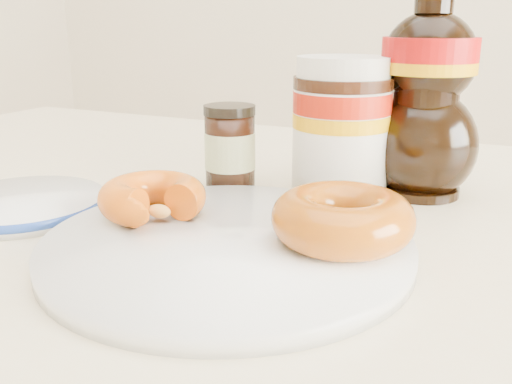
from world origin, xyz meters
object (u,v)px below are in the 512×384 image
at_px(donut_whole, 343,218).
at_px(blue_rim_saucer, 23,203).
at_px(dining_table, 278,329).
at_px(nutella_jar, 341,121).
at_px(plate, 227,245).
at_px(dark_jar, 230,147).
at_px(donut_bitten, 152,197).
at_px(syrup_bottle, 427,90).

height_order(donut_whole, blue_rim_saucer, donut_whole).
xyz_separation_m(dining_table, donut_whole, (0.06, -0.02, 0.12)).
xyz_separation_m(dining_table, nutella_jar, (0.01, 0.14, 0.16)).
bearing_deg(blue_rim_saucer, nutella_jar, 36.96).
bearing_deg(plate, dining_table, 66.52).
xyz_separation_m(dining_table, dark_jar, (-0.10, 0.11, 0.12)).
distance_m(donut_bitten, dark_jar, 0.15).
distance_m(dining_table, nutella_jar, 0.21).
xyz_separation_m(nutella_jar, syrup_bottle, (0.07, 0.03, 0.03)).
bearing_deg(dark_jar, donut_whole, -39.63).
height_order(syrup_bottle, dark_jar, syrup_bottle).
xyz_separation_m(plate, donut_whole, (0.08, 0.03, 0.02)).
bearing_deg(donut_bitten, dining_table, 16.33).
distance_m(dining_table, plate, 0.10).
bearing_deg(donut_whole, syrup_bottle, 83.86).
bearing_deg(dining_table, donut_bitten, -162.73).
bearing_deg(syrup_bottle, blue_rim_saucer, -145.82).
distance_m(nutella_jar, dark_jar, 0.12).
height_order(dining_table, donut_bitten, donut_bitten).
bearing_deg(plate, donut_bitten, 167.20).
relative_size(nutella_jar, blue_rim_saucer, 0.92).
distance_m(dining_table, donut_whole, 0.13).
xyz_separation_m(syrup_bottle, blue_rim_saucer, (-0.31, -0.21, -0.09)).
height_order(donut_bitten, nutella_jar, nutella_jar).
distance_m(plate, syrup_bottle, 0.26).
relative_size(donut_whole, syrup_bottle, 0.50).
bearing_deg(donut_whole, plate, -160.62).
xyz_separation_m(plate, donut_bitten, (-0.08, 0.02, 0.02)).
height_order(donut_bitten, dark_jar, dark_jar).
bearing_deg(syrup_bottle, plate, -114.48).
distance_m(donut_whole, blue_rim_saucer, 0.29).
height_order(donut_whole, nutella_jar, nutella_jar).
distance_m(donut_bitten, donut_whole, 0.16).
distance_m(donut_bitten, syrup_bottle, 0.28).
xyz_separation_m(dark_jar, blue_rim_saucer, (-0.13, -0.16, -0.03)).
distance_m(donut_bitten, blue_rim_saucer, 0.14).
bearing_deg(donut_bitten, syrup_bottle, 47.58).
xyz_separation_m(nutella_jar, dark_jar, (-0.11, -0.02, -0.03)).
relative_size(dining_table, dark_jar, 16.52).
bearing_deg(plate, syrup_bottle, 65.52).
distance_m(plate, blue_rim_saucer, 0.21).
distance_m(plate, dark_jar, 0.19).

